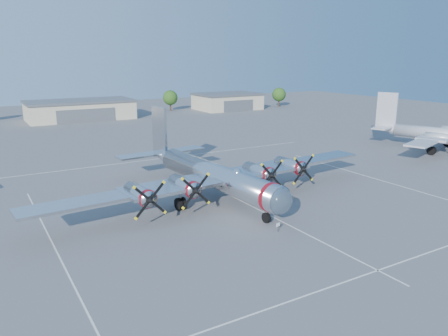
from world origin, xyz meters
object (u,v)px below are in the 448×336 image
hangar_center (80,110)px  hangar_east (227,101)px  tree_far_east (279,95)px  main_bomber_b29 (210,197)px  info_placard (278,226)px  twin_engine_east (432,150)px  tree_east (170,98)px

hangar_center → hangar_east: (48.00, 0.00, 0.00)m
tree_far_east → main_bomber_b29: 105.28m
hangar_center → info_placard: bearing=-91.3°
twin_engine_east → info_placard: (-49.64, -17.26, 0.66)m
tree_east → info_placard: tree_east is taller
hangar_center → hangar_east: size_ratio=1.39×
twin_engine_east → info_placard: size_ratio=34.53×
hangar_center → tree_far_east: tree_far_east is taller
hangar_east → twin_engine_east: bearing=-90.3°
hangar_east → tree_far_east: 20.15m
tree_far_east → main_bomber_b29: (-70.51, -78.07, -4.22)m
tree_east → main_bomber_b29: tree_east is taller
hangar_center → main_bomber_b29: 80.12m
main_bomber_b29 → info_placard: 13.24m
main_bomber_b29 → twin_engine_east: size_ratio=1.41×
main_bomber_b29 → twin_engine_east: bearing=-0.1°
hangar_east → twin_engine_east: (-0.40, -75.99, -2.71)m
hangar_east → hangar_center: bearing=-180.0°
hangar_center → twin_engine_east: bearing=-57.9°
hangar_east → main_bomber_b29: hangar_east is taller
hangar_east → main_bomber_b29: size_ratio=0.45×
hangar_center → twin_engine_east: hangar_center is taller
hangar_center → twin_engine_east: (47.60, -75.99, -2.71)m
hangar_center → tree_east: bearing=11.4°
hangar_center → tree_east: tree_east is taller
main_bomber_b29 → info_placard: main_bomber_b29 is taller
tree_east → info_placard: bearing=-107.9°
hangar_east → tree_far_east: (20.00, -1.96, 1.51)m
tree_east → main_bomber_b29: 92.10m
hangar_east → main_bomber_b29: 94.68m
hangar_center → main_bomber_b29: (-2.51, -80.03, -2.71)m
tree_far_east → twin_engine_east: tree_far_east is taller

